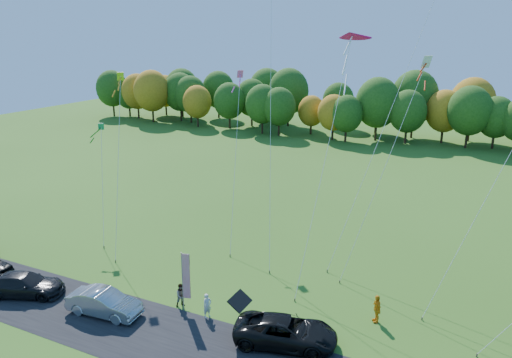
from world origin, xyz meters
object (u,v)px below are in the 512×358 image
at_px(black_suv, 286,332).
at_px(silver_sedan, 104,303).
at_px(person_east, 377,309).
at_px(feather_flag, 185,276).

height_order(black_suv, silver_sedan, black_suv).
bearing_deg(silver_sedan, black_suv, -85.05).
xyz_separation_m(black_suv, person_east, (4.03, 4.52, 0.08)).
height_order(black_suv, feather_flag, feather_flag).
relative_size(black_suv, silver_sedan, 1.21).
bearing_deg(feather_flag, black_suv, -3.87).
relative_size(black_suv, person_east, 3.26).
bearing_deg(black_suv, person_east, -55.70).
distance_m(person_east, feather_flag, 11.79).
distance_m(silver_sedan, feather_flag, 5.31).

